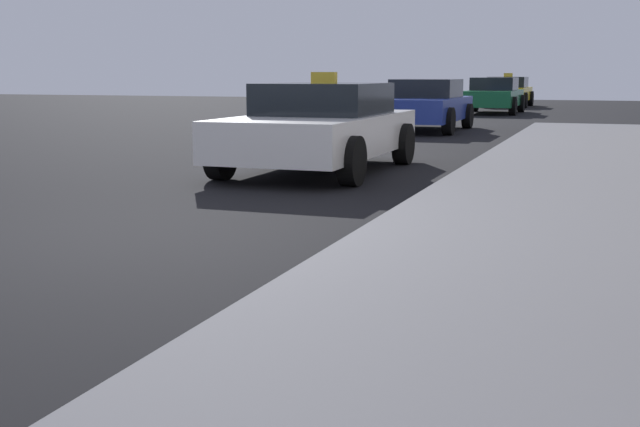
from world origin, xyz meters
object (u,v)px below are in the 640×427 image
Objects in this scene: car_white at (320,127)px; car_green at (493,95)px; car_yellow at (507,91)px; car_blue at (425,105)px.

car_white is 18.56m from car_green.
car_green is 6.35m from car_yellow.
car_green is at bearing -89.69° from car_white.
car_green is (-0.10, 18.56, -0.00)m from car_white.
car_white is 1.04× the size of car_green.
car_green is at bearing 92.70° from car_yellow.
car_white and car_yellow have the same top height.
car_green is at bearing -92.01° from car_blue.
car_white is at bearing 90.31° from car_green.
car_white is at bearing 90.92° from car_yellow.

